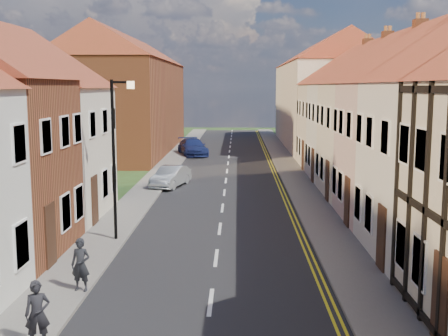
{
  "coord_description": "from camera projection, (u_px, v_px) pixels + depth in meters",
  "views": [
    {
      "loc": [
        0.72,
        -0.66,
        5.87
      ],
      "look_at": [
        0.08,
        25.95,
        1.99
      ],
      "focal_mm": 45.0,
      "sensor_mm": 36.0,
      "label": 1
    }
  ],
  "objects": [
    {
      "name": "lamppost",
      "position": [
        116.0,
        150.0,
        20.88
      ],
      "size": [
        0.88,
        0.15,
        6.0
      ],
      "color": "black",
      "rests_on": "pavement_left"
    },
    {
      "name": "cottage_r_white_far",
      "position": [
        377.0,
        109.0,
        34.58
      ],
      "size": [
        8.3,
        5.2,
        9.0
      ],
      "color": "beige",
      "rests_on": "ground"
    },
    {
      "name": "cottage_r_pink",
      "position": [
        402.0,
        113.0,
        29.24
      ],
      "size": [
        8.3,
        6.0,
        9.0
      ],
      "color": "beige",
      "rests_on": "ground"
    },
    {
      "name": "block_right_far",
      "position": [
        325.0,
        92.0,
        54.94
      ],
      "size": [
        8.3,
        24.2,
        10.5
      ],
      "color": "beige",
      "rests_on": "ground"
    },
    {
      "name": "pedestrian_left_b",
      "position": [
        81.0,
        265.0,
        15.84
      ],
      "size": [
        0.6,
        0.44,
        1.52
      ],
      "primitive_type": "imported",
      "rotation": [
        0.0,
        0.0,
        -0.14
      ],
      "color": "black",
      "rests_on": "pavement_left"
    },
    {
      "name": "pavement_left",
      "position": [
        146.0,
        191.0,
        31.29
      ],
      "size": [
        1.8,
        90.0,
        0.12
      ],
      "primitive_type": "cube",
      "color": "gray",
      "rests_on": "ground"
    },
    {
      "name": "road",
      "position": [
        224.0,
        193.0,
        31.19
      ],
      "size": [
        7.0,
        90.0,
        0.02
      ],
      "primitive_type": "cube",
      "color": "black",
      "rests_on": "ground"
    },
    {
      "name": "car_mid",
      "position": [
        171.0,
        177.0,
        32.96
      ],
      "size": [
        2.22,
        3.93,
        1.23
      ],
      "primitive_type": "imported",
      "rotation": [
        0.0,
        0.0,
        -0.26
      ],
      "color": "#9EA1A5",
      "rests_on": "ground"
    },
    {
      "name": "pavement_right",
      "position": [
        304.0,
        192.0,
        31.08
      ],
      "size": [
        1.8,
        90.0,
        0.12
      ],
      "primitive_type": "cube",
      "color": "gray",
      "rests_on": "ground"
    },
    {
      "name": "pedestrian_left",
      "position": [
        37.0,
        314.0,
        12.42
      ],
      "size": [
        0.63,
        0.51,
        1.51
      ],
      "primitive_type": "imported",
      "rotation": [
        0.0,
        0.0,
        0.3
      ],
      "color": "black",
      "rests_on": "pavement_left"
    },
    {
      "name": "cottage_r_cream_mid",
      "position": [
        439.0,
        119.0,
        23.89
      ],
      "size": [
        8.3,
        5.2,
        9.0
      ],
      "color": "tan",
      "rests_on": "ground"
    },
    {
      "name": "cottage_l_pink",
      "position": [
        10.0,
        121.0,
        24.7
      ],
      "size": [
        8.3,
        6.3,
        8.8
      ],
      "color": "beige",
      "rests_on": "ground"
    },
    {
      "name": "car_far",
      "position": [
        193.0,
        147.0,
        48.05
      ],
      "size": [
        3.27,
        5.28,
        1.43
      ],
      "primitive_type": "imported",
      "rotation": [
        0.0,
        0.0,
        0.28
      ],
      "color": "navy",
      "rests_on": "ground"
    },
    {
      "name": "cottage_r_cream_far",
      "position": [
        358.0,
        106.0,
        39.92
      ],
      "size": [
        8.3,
        6.0,
        9.0
      ],
      "color": "beige",
      "rests_on": "ground"
    },
    {
      "name": "block_left_far",
      "position": [
        126.0,
        93.0,
        50.44
      ],
      "size": [
        8.3,
        24.2,
        10.5
      ],
      "color": "brown",
      "rests_on": "ground"
    }
  ]
}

